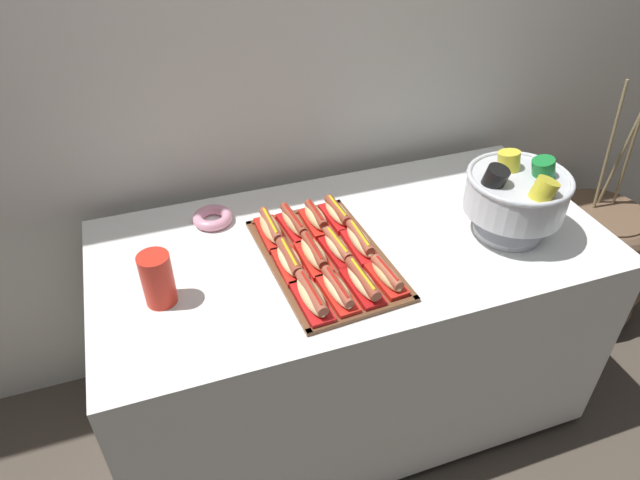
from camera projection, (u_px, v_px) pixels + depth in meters
ground_plane at (346, 399)px, 2.22m from camera, size 10.00×10.00×0.00m
back_wall at (301, 23)px, 1.80m from camera, size 6.00×0.10×2.60m
buffet_table at (349, 326)px, 1.97m from camera, size 1.58×0.78×0.78m
floor_vase at (585, 262)px, 2.50m from camera, size 0.52×0.52×1.12m
serving_tray at (326, 259)px, 1.67m from camera, size 0.36×0.55×0.01m
hot_dog_0 at (312, 297)px, 1.50m from camera, size 0.08×0.18×0.06m
hot_dog_1 at (337, 290)px, 1.52m from camera, size 0.07×0.18×0.06m
hot_dog_2 at (362, 282)px, 1.54m from camera, size 0.07×0.18×0.06m
hot_dog_3 at (387, 276)px, 1.57m from camera, size 0.07×0.16×0.06m
hot_dog_4 at (290, 261)px, 1.62m from camera, size 0.07×0.17×0.06m
hot_dog_5 at (314, 254)px, 1.64m from camera, size 0.07×0.18×0.06m
hot_dog_6 at (337, 248)px, 1.66m from camera, size 0.07×0.16×0.06m
hot_dog_7 at (360, 241)px, 1.69m from camera, size 0.06×0.18×0.06m
hot_dog_8 at (271, 229)px, 1.74m from camera, size 0.07×0.18×0.06m
hot_dog_9 at (294, 223)px, 1.76m from camera, size 0.07×0.17×0.06m
hot_dog_10 at (316, 218)px, 1.78m from camera, size 0.07×0.16×0.06m
hot_dog_11 at (337, 213)px, 1.81m from camera, size 0.08×0.16×0.06m
punch_bowl at (516, 193)px, 1.69m from camera, size 0.31×0.31×0.26m
cup_stack at (158, 279)px, 1.49m from camera, size 0.09×0.09×0.15m
donut at (213, 218)px, 1.82m from camera, size 0.13×0.13×0.03m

